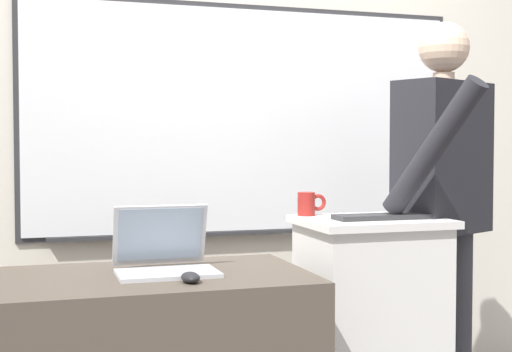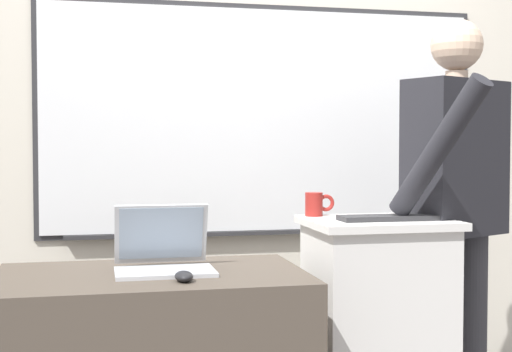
% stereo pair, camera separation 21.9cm
% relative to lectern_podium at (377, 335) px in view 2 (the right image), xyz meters
% --- Properties ---
extents(back_wall, '(6.40, 0.17, 2.68)m').
position_rel_lectern_podium_xyz_m(back_wall, '(-0.34, 0.86, 0.87)').
color(back_wall, beige).
rests_on(back_wall, ground_plane).
extents(lectern_podium, '(0.56, 0.46, 0.93)m').
position_rel_lectern_podium_xyz_m(lectern_podium, '(0.00, 0.00, 0.00)').
color(lectern_podium, silver).
rests_on(lectern_podium, ground_plane).
extents(person_presenter, '(0.62, 0.70, 1.74)m').
position_rel_lectern_podium_xyz_m(person_presenter, '(0.37, 0.06, 0.55)').
color(person_presenter, '#333338').
rests_on(person_presenter, ground_plane).
extents(laptop, '(0.34, 0.30, 0.23)m').
position_rel_lectern_podium_xyz_m(laptop, '(-0.86, -0.10, 0.37)').
color(laptop, '#B7BABF').
rests_on(laptop, side_desk).
extents(wireless_keyboard, '(0.40, 0.12, 0.02)m').
position_rel_lectern_podium_xyz_m(wireless_keyboard, '(0.03, -0.06, 0.47)').
color(wireless_keyboard, '#2D2D30').
rests_on(wireless_keyboard, lectern_podium).
extents(computer_mouse_by_laptop, '(0.06, 0.10, 0.03)m').
position_rel_lectern_podium_xyz_m(computer_mouse_by_laptop, '(-0.81, -0.33, 0.33)').
color(computer_mouse_by_laptop, black).
rests_on(computer_mouse_by_laptop, side_desk).
extents(computer_mouse_by_keyboard, '(0.06, 0.10, 0.03)m').
position_rel_lectern_podium_xyz_m(computer_mouse_by_keyboard, '(0.23, -0.06, 0.48)').
color(computer_mouse_by_keyboard, black).
rests_on(computer_mouse_by_keyboard, lectern_podium).
extents(coffee_mug, '(0.12, 0.07, 0.10)m').
position_rel_lectern_podium_xyz_m(coffee_mug, '(-0.21, 0.16, 0.51)').
color(coffee_mug, maroon).
rests_on(coffee_mug, lectern_podium).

